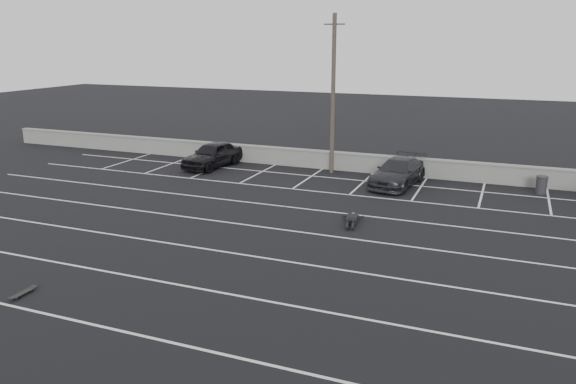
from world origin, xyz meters
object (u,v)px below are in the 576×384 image
at_px(car_right, 398,172).
at_px(trash_bin, 541,185).
at_px(car_left, 213,155).
at_px(utility_pole, 333,95).
at_px(skateboard, 23,293).
at_px(person, 352,216).

distance_m(car_right, trash_bin, 6.95).
relative_size(car_left, utility_pole, 0.51).
bearing_deg(utility_pole, trash_bin, -2.33).
relative_size(utility_pole, skateboard, 11.04).
relative_size(car_right, trash_bin, 5.40).
distance_m(trash_bin, skateboard, 23.26).
bearing_deg(car_right, skateboard, -106.77).
distance_m(car_left, trash_bin, 17.90).
relative_size(person, skateboard, 3.13).
bearing_deg(trash_bin, utility_pole, 177.67).
xyz_separation_m(car_left, trash_bin, (17.88, 0.80, -0.30)).
distance_m(car_right, skateboard, 18.81).
distance_m(utility_pole, person, 9.78).
distance_m(car_left, skateboard, 17.62).
height_order(car_right, trash_bin, car_right).
relative_size(car_left, skateboard, 5.59).
height_order(trash_bin, person, trash_bin).
xyz_separation_m(car_right, skateboard, (-7.73, -17.14, -0.61)).
height_order(car_right, skateboard, car_right).
bearing_deg(car_left, car_right, 6.90).
distance_m(car_right, person, 6.77).
bearing_deg(car_left, person, -25.66).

